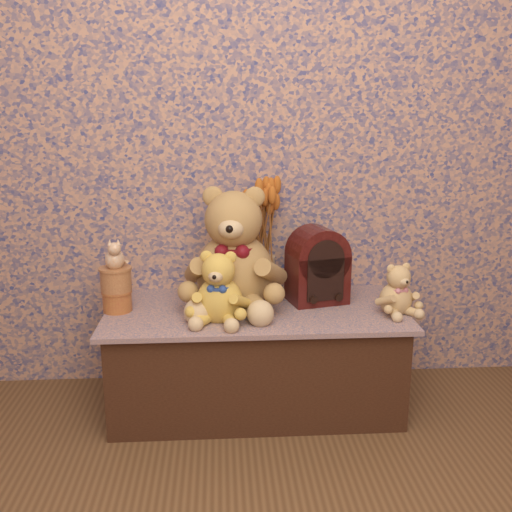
{
  "coord_description": "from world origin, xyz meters",
  "views": [
    {
      "loc": [
        -0.14,
        -1.07,
        1.26
      ],
      "look_at": [
        0.0,
        1.16,
        0.68
      ],
      "focal_mm": 40.18,
      "sensor_mm": 36.0,
      "label": 1
    }
  ],
  "objects": [
    {
      "name": "cathedral_radio",
      "position": [
        0.27,
        1.28,
        0.61
      ],
      "size": [
        0.27,
        0.22,
        0.33
      ],
      "primitive_type": null,
      "rotation": [
        0.0,
        0.0,
        0.24
      ],
      "color": "#340B09",
      "rests_on": "display_shelf"
    },
    {
      "name": "display_shelf",
      "position": [
        0.0,
        1.21,
        0.22
      ],
      "size": [
        1.25,
        0.61,
        0.44
      ],
      "primitive_type": "cube",
      "color": "#384673",
      "rests_on": "ground"
    },
    {
      "name": "cat_figurine",
      "position": [
        -0.57,
        1.21,
        0.69
      ],
      "size": [
        0.11,
        0.12,
        0.13
      ],
      "primitive_type": null,
      "rotation": [
        0.0,
        0.0,
        0.23
      ],
      "color": "silver",
      "rests_on": "biscuit_tin_upper"
    },
    {
      "name": "biscuit_tin_upper",
      "position": [
        -0.57,
        1.21,
        0.58
      ],
      "size": [
        0.16,
        0.16,
        0.1
      ],
      "primitive_type": "cylinder",
      "rotation": [
        0.0,
        0.0,
        0.36
      ],
      "color": "tan",
      "rests_on": "biscuit_tin_lower"
    },
    {
      "name": "ceramic_vase",
      "position": [
        0.04,
        1.37,
        0.54
      ],
      "size": [
        0.13,
        0.13,
        0.18
      ],
      "primitive_type": "cylinder",
      "rotation": [
        0.0,
        0.0,
        -0.16
      ],
      "color": "tan",
      "rests_on": "display_shelf"
    },
    {
      "name": "teddy_large",
      "position": [
        -0.08,
        1.26,
        0.72
      ],
      "size": [
        0.5,
        0.57,
        0.55
      ],
      "primitive_type": null,
      "rotation": [
        0.0,
        0.0,
        -0.14
      ],
      "color": "olive",
      "rests_on": "display_shelf"
    },
    {
      "name": "biscuit_tin_lower",
      "position": [
        -0.57,
        1.21,
        0.49
      ],
      "size": [
        0.15,
        0.15,
        0.09
      ],
      "primitive_type": "cylinder",
      "rotation": [
        0.0,
        0.0,
        -0.29
      ],
      "color": "gold",
      "rests_on": "display_shelf"
    },
    {
      "name": "teddy_small",
      "position": [
        0.57,
        1.12,
        0.56
      ],
      "size": [
        0.23,
        0.25,
        0.23
      ],
      "primitive_type": null,
      "rotation": [
        0.0,
        0.0,
        0.28
      ],
      "color": "tan",
      "rests_on": "display_shelf"
    },
    {
      "name": "dried_stalks",
      "position": [
        0.04,
        1.37,
        0.85
      ],
      "size": [
        0.24,
        0.24,
        0.45
      ],
      "primitive_type": null,
      "rotation": [
        0.0,
        0.0,
        -0.03
      ],
      "color": "#B95B1D",
      "rests_on": "ceramic_vase"
    },
    {
      "name": "teddy_medium",
      "position": [
        -0.15,
        1.08,
        0.6
      ],
      "size": [
        0.29,
        0.33,
        0.3
      ],
      "primitive_type": null,
      "rotation": [
        0.0,
        0.0,
        -0.19
      ],
      "color": "gold",
      "rests_on": "display_shelf"
    }
  ]
}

